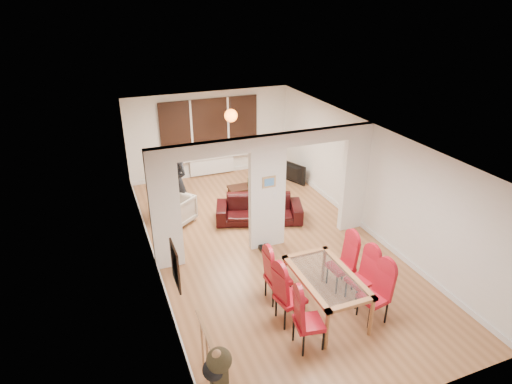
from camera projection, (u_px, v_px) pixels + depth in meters
floor at (266, 244)px, 9.76m from camera, size 5.00×9.00×0.01m
room_walls at (267, 193)px, 9.21m from camera, size 5.00×9.00×2.60m
divider_wall at (267, 193)px, 9.21m from camera, size 5.00×0.18×2.60m
bay_window_blinds at (210, 128)px, 12.86m from camera, size 3.00×0.08×1.80m
radiator at (212, 166)px, 13.34m from camera, size 1.40×0.08×0.50m
pendant_light at (231, 116)px, 11.72m from camera, size 0.36×0.36×0.36m
stair_newel at (208, 354)px, 6.08m from camera, size 0.40×1.20×1.10m
wall_poster at (175, 266)px, 6.24m from camera, size 0.04×0.52×0.67m
pillar_photo at (269, 182)px, 9.00m from camera, size 0.30×0.03×0.25m
dining_table at (325, 294)px, 7.56m from camera, size 0.94×1.67×0.78m
dining_chair_la at (309, 319)px, 6.75m from camera, size 0.50×0.50×1.09m
dining_chair_lb at (291, 295)px, 7.28m from camera, size 0.51×0.51×1.10m
dining_chair_lc at (278, 275)px, 7.81m from camera, size 0.43×0.43×1.07m
dining_chair_ra at (374, 294)px, 7.32m from camera, size 0.50×0.50×1.06m
dining_chair_rb at (360, 278)px, 7.77m from camera, size 0.48×0.48×1.04m
dining_chair_rc at (341, 264)px, 8.14m from camera, size 0.45×0.45×1.07m
sofa at (259, 209)px, 10.67m from camera, size 2.28×1.47×0.62m
armchair at (176, 210)px, 10.54m from camera, size 1.08×1.09×0.71m
person at (177, 181)px, 10.68m from camera, size 0.80×0.68×1.87m
television at (289, 173)px, 12.82m from camera, size 1.03×0.52×0.60m
coffee_table at (246, 190)px, 12.19m from camera, size 1.07×0.72×0.23m
bottle at (249, 182)px, 12.10m from camera, size 0.06×0.06×0.25m
bowl at (251, 185)px, 12.17m from camera, size 0.21×0.21×0.05m
shoes at (265, 249)px, 9.51m from camera, size 0.23×0.25×0.10m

